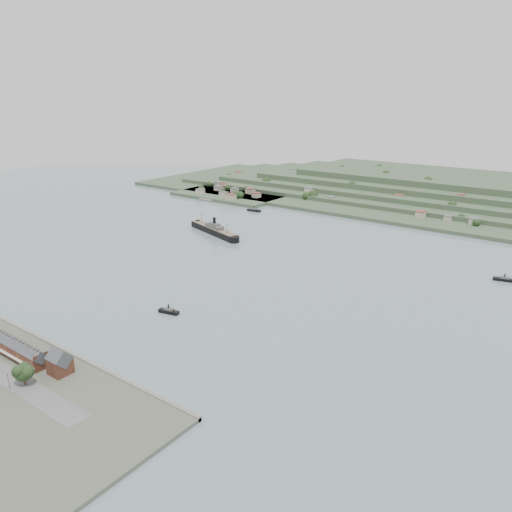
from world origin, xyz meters
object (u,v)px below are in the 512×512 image
Objects in this scene: steamship at (213,230)px; fig_tree at (23,372)px; gabled_building at (60,363)px; tugboat at (169,311)px; terrace_row at (14,347)px.

fig_tree is at bearing -66.97° from steamship.
steamship is (-119.23, 252.77, -4.32)m from gabled_building.
gabled_building reaches higher than fig_tree.
tugboat is 1.24× the size of fig_tree.
terrace_row reaches higher than tugboat.
steamship reaches higher than gabled_building.
tugboat is at bearing 94.13° from fig_tree.
fig_tree is at bearing -104.96° from gabled_building.
tugboat is (-12.07, 87.11, -6.61)m from gabled_building.
steamship reaches higher than terrace_row.
terrace_row is 0.66× the size of steamship.
gabled_building is 279.51m from steamship.
fig_tree is at bearing -85.87° from tugboat.
gabled_building is at bearing 6.12° from terrace_row.
terrace_row is at bearing -173.88° from gabled_building.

